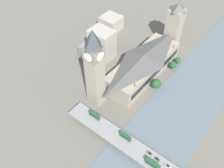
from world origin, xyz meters
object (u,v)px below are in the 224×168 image
Objects in this scene: victoria_tower at (174,27)px; double_decker_bus_lead at (95,115)px; car_northbound_mid at (157,159)px; double_decker_bus_rear at (126,136)px; car_northbound_tail at (168,166)px; parliament_hall at (144,64)px; car_southbound_lead at (150,153)px; clock_tower at (95,67)px; double_decker_bus_mid at (153,164)px; road_bridge at (144,156)px.

double_decker_bus_lead is at bearing 90.05° from victoria_tower.
victoria_tower reaches higher than car_northbound_mid.
victoria_tower is 135.11m from double_decker_bus_rear.
victoria_tower reaches higher than car_northbound_tail.
double_decker_bus_rear reaches higher than car_northbound_mid.
parliament_hall is 19.06× the size of car_southbound_lead.
clock_tower is 6.97× the size of double_decker_bus_lead.
double_decker_bus_rear is at bearing -12.29° from double_decker_bus_mid.
double_decker_bus_mid is at bearing 36.25° from car_northbound_tail.
parliament_hall is at bearing -50.39° from car_northbound_mid.
clock_tower is at bearing -14.13° from car_northbound_mid.
double_decker_bus_lead is 1.09× the size of double_decker_bus_rear.
road_bridge is 10.80m from double_decker_bus_mid.
double_decker_bus_mid is at bearing 114.20° from victoria_tower.
parliament_hall is at bearing -89.96° from double_decker_bus_lead.
double_decker_bus_mid reaches higher than car_northbound_tail.
road_bridge is (-51.64, 76.59, -8.04)m from parliament_hall.
double_decker_bus_rear reaches higher than car_northbound_tail.
clock_tower is 78.51m from car_southbound_lead.
car_northbound_mid is (-61.04, 0.58, -1.88)m from double_decker_bus_lead.
car_southbound_lead is (-2.73, -3.20, 1.75)m from road_bridge.
double_decker_bus_rear is (28.92, -6.30, -0.27)m from double_decker_bus_mid.
car_northbound_tail is (-69.69, 0.42, -1.90)m from double_decker_bus_lead.
clock_tower is at bearing -22.15° from double_decker_bus_rear.
victoria_tower reaches higher than double_decker_bus_lead.
clock_tower is 1.35× the size of victoria_tower.
double_decker_bus_mid is at bearing 127.41° from parliament_hall.
clock_tower reaches higher than double_decker_bus_lead.
double_decker_bus_mid is 2.45× the size of car_southbound_lead.
clock_tower is at bearing -18.30° from road_bridge.
double_decker_bus_mid is at bearing 161.54° from clock_tower.
parliament_hall reaches higher than double_decker_bus_rear.
double_decker_bus_lead is 2.31× the size of car_northbound_tail.
double_decker_bus_rear is at bearing 179.25° from double_decker_bus_lead.
double_decker_bus_rear reaches higher than car_southbound_lead.
car_southbound_lead is at bearing 112.77° from victoria_tower.
double_decker_bus_mid is at bearing 160.50° from road_bridge.
clock_tower is 113.12m from victoria_tower.
double_decker_bus_lead is at bearing -0.35° from car_northbound_tail.
car_northbound_tail is at bearing 179.99° from double_decker_bus_rear.
parliament_hall is 7.80× the size of double_decker_bus_mid.
double_decker_bus_rear is 2.13× the size of car_southbound_lead.
victoria_tower is 130.77m from double_decker_bus_lead.
car_northbound_mid is 6.74m from car_southbound_lead.
car_southbound_lead is (-22.13, -0.27, -1.82)m from double_decker_bus_rear.
clock_tower is 77.81m from road_bridge.
double_decker_bus_mid is (-74.63, 24.91, -32.91)m from clock_tower.
car_northbound_tail is at bearing 167.39° from clock_tower.
victoria_tower is 5.63× the size of double_decker_bus_rear.
victoria_tower is 142.03m from car_southbound_lead.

